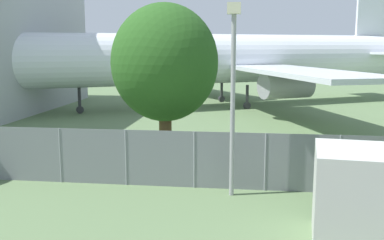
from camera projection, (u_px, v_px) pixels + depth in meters
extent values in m
cylinder|color=gray|center=(60.00, 155.00, 16.90)|extent=(0.07, 0.07, 2.09)
cylinder|color=gray|center=(126.00, 157.00, 16.57)|extent=(0.07, 0.07, 2.09)
cylinder|color=gray|center=(194.00, 160.00, 16.25)|extent=(0.07, 0.07, 2.09)
cylinder|color=gray|center=(265.00, 162.00, 15.93)|extent=(0.07, 0.07, 2.09)
cylinder|color=gray|center=(339.00, 164.00, 15.60)|extent=(0.07, 0.07, 2.09)
cube|color=slate|center=(194.00, 160.00, 16.25)|extent=(56.00, 0.01, 2.09)
cylinder|color=white|center=(216.00, 59.00, 37.67)|extent=(32.52, 20.26, 4.10)
cube|color=white|center=(302.00, 72.00, 29.30)|extent=(10.07, 16.38, 0.30)
cylinder|color=#939399|center=(286.00, 85.00, 31.77)|extent=(4.12, 3.39, 1.84)
cube|color=white|center=(192.00, 62.00, 47.47)|extent=(13.25, 15.48, 0.30)
cylinder|color=#939399|center=(204.00, 73.00, 45.62)|extent=(4.12, 3.39, 1.84)
cube|color=white|center=(373.00, 3.00, 42.67)|extent=(3.35, 1.98, 6.15)
cube|color=white|center=(368.00, 53.00, 43.37)|extent=(7.20, 9.49, 0.20)
cylinder|color=#2D2D33|center=(80.00, 101.00, 34.13)|extent=(0.24, 0.24, 1.97)
cylinder|color=#2D2D33|center=(80.00, 110.00, 34.24)|extent=(0.64, 0.53, 0.56)
cylinder|color=#2D2D33|center=(247.00, 97.00, 36.52)|extent=(0.24, 0.24, 1.97)
cylinder|color=#2D2D33|center=(247.00, 105.00, 36.64)|extent=(0.64, 0.53, 0.56)
cylinder|color=#2D2D33|center=(222.00, 91.00, 41.05)|extent=(0.24, 0.24, 1.97)
cylinder|color=#2D2D33|center=(222.00, 99.00, 41.16)|extent=(0.64, 0.53, 0.56)
cylinder|color=brown|center=(165.00, 137.00, 19.24)|extent=(0.54, 0.54, 2.52)
ellipsoid|color=#28561E|center=(165.00, 63.00, 18.72)|extent=(4.47, 4.47, 4.92)
cylinder|color=#99999E|center=(233.00, 107.00, 15.11)|extent=(0.16, 0.16, 6.15)
cube|color=beige|center=(234.00, 8.00, 14.58)|extent=(0.44, 0.44, 0.36)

